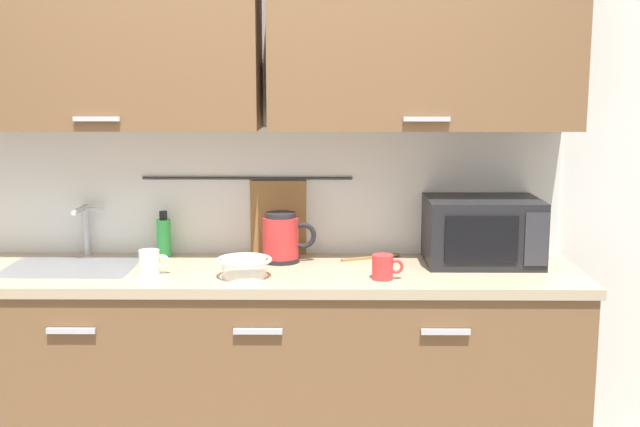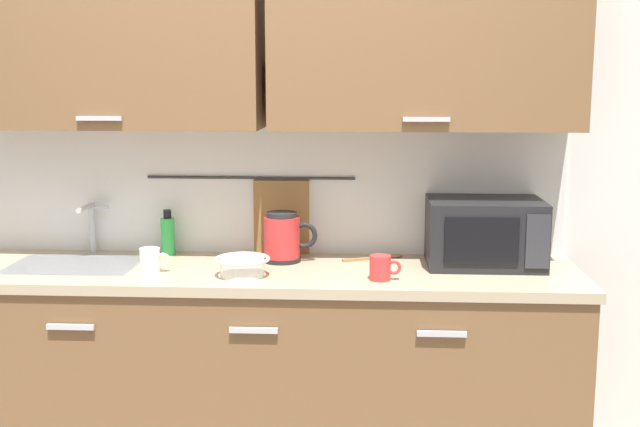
{
  "view_description": "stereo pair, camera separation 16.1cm",
  "coord_description": "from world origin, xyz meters",
  "px_view_note": "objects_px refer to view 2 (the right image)",
  "views": [
    {
      "loc": [
        0.25,
        -2.84,
        1.66
      ],
      "look_at": [
        0.22,
        0.33,
        1.12
      ],
      "focal_mm": 45.19,
      "sensor_mm": 36.0,
      "label": 1
    },
    {
      "loc": [
        0.41,
        -2.83,
        1.66
      ],
      "look_at": [
        0.22,
        0.33,
        1.12
      ],
      "focal_mm": 45.19,
      "sensor_mm": 36.0,
      "label": 2
    }
  ],
  "objects_px": {
    "electric_kettle": "(283,238)",
    "dish_soap_bottle": "(168,235)",
    "mug_by_kettle": "(381,268)",
    "wooden_spoon": "(380,257)",
    "mixing_bowl": "(242,265)",
    "microwave": "(485,233)",
    "mug_near_sink": "(151,260)"
  },
  "relations": [
    {
      "from": "dish_soap_bottle",
      "to": "mug_by_kettle",
      "type": "xyz_separation_m",
      "value": [
        0.91,
        -0.39,
        -0.04
      ]
    },
    {
      "from": "mug_near_sink",
      "to": "mixing_bowl",
      "type": "relative_size",
      "value": 0.56
    },
    {
      "from": "mug_by_kettle",
      "to": "wooden_spoon",
      "type": "bearing_deg",
      "value": 89.37
    },
    {
      "from": "dish_soap_bottle",
      "to": "wooden_spoon",
      "type": "relative_size",
      "value": 0.74
    },
    {
      "from": "mug_near_sink",
      "to": "mug_by_kettle",
      "type": "height_order",
      "value": "same"
    },
    {
      "from": "electric_kettle",
      "to": "mixing_bowl",
      "type": "bearing_deg",
      "value": -116.01
    },
    {
      "from": "electric_kettle",
      "to": "mixing_bowl",
      "type": "height_order",
      "value": "electric_kettle"
    },
    {
      "from": "microwave",
      "to": "mug_by_kettle",
      "type": "height_order",
      "value": "microwave"
    },
    {
      "from": "microwave",
      "to": "wooden_spoon",
      "type": "distance_m",
      "value": 0.45
    },
    {
      "from": "dish_soap_bottle",
      "to": "mug_near_sink",
      "type": "xyz_separation_m",
      "value": [
        0.01,
        -0.31,
        -0.04
      ]
    },
    {
      "from": "microwave",
      "to": "electric_kettle",
      "type": "bearing_deg",
      "value": 178.93
    },
    {
      "from": "mug_near_sink",
      "to": "wooden_spoon",
      "type": "distance_m",
      "value": 0.95
    },
    {
      "from": "electric_kettle",
      "to": "dish_soap_bottle",
      "type": "height_order",
      "value": "electric_kettle"
    },
    {
      "from": "mixing_bowl",
      "to": "dish_soap_bottle",
      "type": "bearing_deg",
      "value": 136.07
    },
    {
      "from": "mixing_bowl",
      "to": "electric_kettle",
      "type": "bearing_deg",
      "value": 63.99
    },
    {
      "from": "mug_by_kettle",
      "to": "wooden_spoon",
      "type": "height_order",
      "value": "mug_by_kettle"
    },
    {
      "from": "microwave",
      "to": "mixing_bowl",
      "type": "height_order",
      "value": "microwave"
    },
    {
      "from": "microwave",
      "to": "wooden_spoon",
      "type": "bearing_deg",
      "value": 168.08
    },
    {
      "from": "mug_near_sink",
      "to": "wooden_spoon",
      "type": "bearing_deg",
      "value": 17.45
    },
    {
      "from": "mug_by_kettle",
      "to": "mixing_bowl",
      "type": "bearing_deg",
      "value": 177.54
    },
    {
      "from": "wooden_spoon",
      "to": "mixing_bowl",
      "type": "bearing_deg",
      "value": -147.7
    },
    {
      "from": "dish_soap_bottle",
      "to": "mug_by_kettle",
      "type": "relative_size",
      "value": 1.63
    },
    {
      "from": "mixing_bowl",
      "to": "wooden_spoon",
      "type": "relative_size",
      "value": 0.81
    },
    {
      "from": "dish_soap_bottle",
      "to": "mug_by_kettle",
      "type": "distance_m",
      "value": 0.99
    },
    {
      "from": "microwave",
      "to": "electric_kettle",
      "type": "relative_size",
      "value": 2.03
    },
    {
      "from": "electric_kettle",
      "to": "dish_soap_bottle",
      "type": "relative_size",
      "value": 1.16
    },
    {
      "from": "mug_by_kettle",
      "to": "microwave",
      "type": "bearing_deg",
      "value": 32.76
    },
    {
      "from": "electric_kettle",
      "to": "mixing_bowl",
      "type": "xyz_separation_m",
      "value": [
        -0.13,
        -0.27,
        -0.06
      ]
    },
    {
      "from": "electric_kettle",
      "to": "mug_by_kettle",
      "type": "distance_m",
      "value": 0.5
    },
    {
      "from": "mug_near_sink",
      "to": "mixing_bowl",
      "type": "distance_m",
      "value": 0.38
    },
    {
      "from": "dish_soap_bottle",
      "to": "wooden_spoon",
      "type": "distance_m",
      "value": 0.92
    },
    {
      "from": "electric_kettle",
      "to": "mug_by_kettle",
      "type": "bearing_deg",
      "value": -35.63
    }
  ]
}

